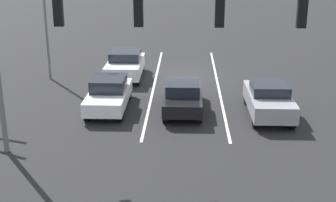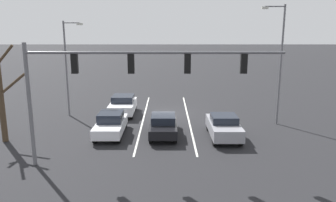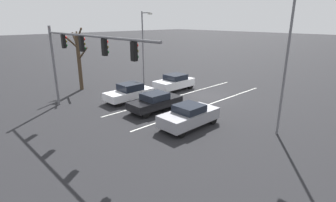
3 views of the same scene
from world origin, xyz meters
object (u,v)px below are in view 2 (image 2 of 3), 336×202
(street_lamp_right_shoulder, at_px, (68,63))
(street_lamp_left_shoulder, at_px, (279,58))
(car_white_rightlane_front, at_px, (111,124))
(car_silver_rightlane_second, at_px, (123,105))
(car_gray_leftlane_front, at_px, (224,126))
(bare_tree_near, at_px, (0,92))
(traffic_signal_gantry, at_px, (120,73))
(car_black_midlane_front, at_px, (163,125))

(street_lamp_right_shoulder, distance_m, street_lamp_left_shoulder, 16.03)
(car_white_rightlane_front, xyz_separation_m, car_silver_rightlane_second, (-0.11, -5.38, 0.04))
(street_lamp_left_shoulder, bearing_deg, car_white_rightlane_front, 12.13)
(car_gray_leftlane_front, bearing_deg, bare_tree_near, 2.77)
(traffic_signal_gantry, relative_size, street_lamp_left_shoulder, 1.48)
(car_white_rightlane_front, distance_m, bare_tree_near, 7.00)
(traffic_signal_gantry, bearing_deg, car_white_rightlane_front, -73.93)
(traffic_signal_gantry, bearing_deg, bare_tree_near, -24.73)
(car_white_rightlane_front, bearing_deg, traffic_signal_gantry, 106.07)
(street_lamp_right_shoulder, xyz_separation_m, bare_tree_near, (2.37, 6.22, -1.12))
(car_silver_rightlane_second, relative_size, bare_tree_near, 0.67)
(car_white_rightlane_front, relative_size, bare_tree_near, 0.70)
(car_silver_rightlane_second, bearing_deg, street_lamp_left_shoulder, 166.23)
(car_gray_leftlane_front, relative_size, street_lamp_right_shoulder, 0.56)
(traffic_signal_gantry, bearing_deg, street_lamp_left_shoulder, -144.47)
(car_white_rightlane_front, height_order, street_lamp_left_shoulder, street_lamp_left_shoulder)
(traffic_signal_gantry, relative_size, bare_tree_near, 2.11)
(car_black_midlane_front, bearing_deg, traffic_signal_gantry, 66.32)
(car_silver_rightlane_second, bearing_deg, car_black_midlane_front, 121.72)
(bare_tree_near, bearing_deg, car_white_rightlane_front, -168.94)
(car_black_midlane_front, relative_size, bare_tree_near, 0.71)
(car_white_rightlane_front, distance_m, car_gray_leftlane_front, 7.45)
(car_white_rightlane_front, height_order, car_silver_rightlane_second, car_silver_rightlane_second)
(car_white_rightlane_front, height_order, car_black_midlane_front, car_white_rightlane_front)
(car_silver_rightlane_second, height_order, bare_tree_near, bare_tree_near)
(car_silver_rightlane_second, relative_size, street_lamp_right_shoulder, 0.54)
(car_silver_rightlane_second, height_order, street_lamp_right_shoulder, street_lamp_right_shoulder)
(car_gray_leftlane_front, relative_size, bare_tree_near, 0.70)
(car_white_rightlane_front, height_order, street_lamp_right_shoulder, street_lamp_right_shoulder)
(car_gray_leftlane_front, relative_size, car_black_midlane_front, 0.98)
(car_white_rightlane_front, xyz_separation_m, street_lamp_right_shoulder, (4.07, -4.96, 3.57))
(car_gray_leftlane_front, xyz_separation_m, car_black_midlane_front, (3.93, -0.49, -0.04))
(street_lamp_left_shoulder, distance_m, bare_tree_near, 18.67)
(car_silver_rightlane_second, xyz_separation_m, bare_tree_near, (6.55, 6.64, 2.40))
(car_gray_leftlane_front, height_order, street_lamp_right_shoulder, street_lamp_right_shoulder)
(car_black_midlane_front, distance_m, street_lamp_right_shoulder, 9.78)
(car_silver_rightlane_second, bearing_deg, bare_tree_near, 45.41)
(car_white_rightlane_front, xyz_separation_m, car_gray_leftlane_front, (-7.42, 0.59, 0.02))
(car_black_midlane_front, height_order, car_silver_rightlane_second, car_silver_rightlane_second)
(street_lamp_right_shoulder, bearing_deg, bare_tree_near, 69.15)
(car_silver_rightlane_second, relative_size, street_lamp_left_shoulder, 0.47)
(car_gray_leftlane_front, bearing_deg, traffic_signal_gantry, 35.42)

